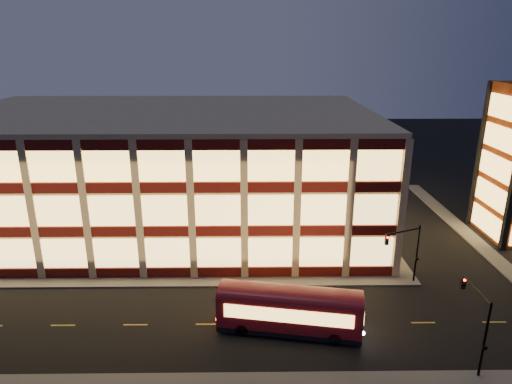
{
  "coord_description": "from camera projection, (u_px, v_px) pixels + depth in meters",
  "views": [
    {
      "loc": [
        7.6,
        -38.57,
        22.33
      ],
      "look_at": [
        8.19,
        8.0,
        6.96
      ],
      "focal_mm": 32.0,
      "sensor_mm": 36.0,
      "label": 1
    }
  ],
  "objects": [
    {
      "name": "sidewalk_office_south",
      "position": [
        142.0,
        282.0,
        44.42
      ],
      "size": [
        54.0,
        2.0,
        0.15
      ],
      "primitive_type": "cube",
      "color": "#514F4C",
      "rests_on": "ground"
    },
    {
      "name": "trolley_bus",
      "position": [
        289.0,
        307.0,
        36.43
      ],
      "size": [
        11.75,
        4.82,
        3.87
      ],
      "rotation": [
        0.0,
        0.0,
        -0.18
      ],
      "color": "maroon",
      "rests_on": "ground"
    },
    {
      "name": "sidewalk_office_east",
      "position": [
        368.0,
        220.0,
        59.93
      ],
      "size": [
        2.0,
        30.0,
        0.15
      ],
      "primitive_type": "cube",
      "color": "#514F4C",
      "rests_on": "ground"
    },
    {
      "name": "traffic_signal_far",
      "position": [
        406.0,
        246.0,
        42.74
      ],
      "size": [
        3.79,
        1.87,
        6.0
      ],
      "color": "black",
      "rests_on": "ground"
    },
    {
      "name": "office_building",
      "position": [
        167.0,
        168.0,
        57.29
      ],
      "size": [
        50.45,
        30.45,
        14.5
      ],
      "color": "tan",
      "rests_on": "ground"
    },
    {
      "name": "ground",
      "position": [
        171.0,
        288.0,
        43.53
      ],
      "size": [
        200.0,
        200.0,
        0.0
      ],
      "primitive_type": "plane",
      "color": "black",
      "rests_on": "ground"
    },
    {
      "name": "traffic_signal_near",
      "position": [
        477.0,
        314.0,
        32.05
      ],
      "size": [
        0.32,
        4.45,
        6.0
      ],
      "color": "black",
      "rests_on": "ground"
    },
    {
      "name": "sidewalk_tower_west",
      "position": [
        451.0,
        219.0,
        60.06
      ],
      "size": [
        2.0,
        30.0,
        0.15
      ],
      "primitive_type": "cube",
      "color": "#514F4C",
      "rests_on": "ground"
    },
    {
      "name": "sidewalk_near",
      "position": [
        140.0,
        384.0,
        31.16
      ],
      "size": [
        100.0,
        2.0,
        0.15
      ],
      "primitive_type": "cube",
      "color": "#514F4C",
      "rests_on": "ground"
    }
  ]
}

